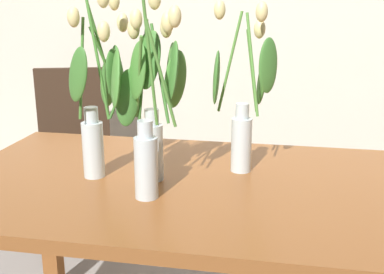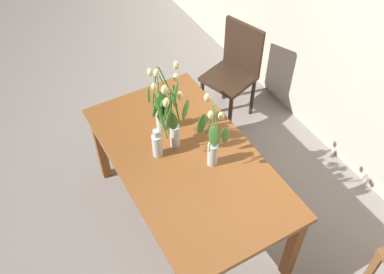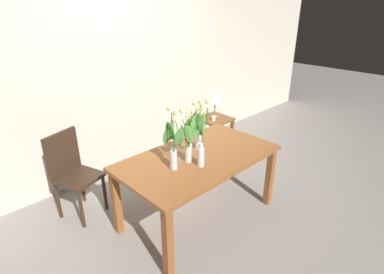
# 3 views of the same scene
# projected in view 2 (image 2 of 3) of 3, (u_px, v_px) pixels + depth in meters

# --- Properties ---
(ground_plane) EXTENTS (18.00, 18.00, 0.00)m
(ground_plane) POSITION_uv_depth(u_px,v_px,m) (188.00, 218.00, 3.44)
(ground_plane) COLOR gray
(room_wall_rear) EXTENTS (9.00, 0.10, 2.70)m
(room_wall_rear) POSITION_uv_depth(u_px,v_px,m) (381.00, 16.00, 2.98)
(room_wall_rear) COLOR beige
(room_wall_rear) RESTS_ON ground
(dining_table) EXTENTS (1.60, 0.90, 0.74)m
(dining_table) POSITION_uv_depth(u_px,v_px,m) (187.00, 167.00, 2.97)
(dining_table) COLOR brown
(dining_table) RESTS_ON ground
(tulip_vase_0) EXTENTS (0.21, 0.19, 0.55)m
(tulip_vase_0) POSITION_uv_depth(u_px,v_px,m) (213.00, 143.00, 2.71)
(tulip_vase_0) COLOR silver
(tulip_vase_0) RESTS_ON dining_table
(tulip_vase_1) EXTENTS (0.22, 0.17, 0.59)m
(tulip_vase_1) POSITION_uv_depth(u_px,v_px,m) (161.00, 130.00, 2.78)
(tulip_vase_1) COLOR silver
(tulip_vase_1) RESTS_ON dining_table
(tulip_vase_2) EXTENTS (0.26, 0.25, 0.53)m
(tulip_vase_2) POSITION_uv_depth(u_px,v_px,m) (172.00, 122.00, 2.80)
(tulip_vase_2) COLOR silver
(tulip_vase_2) RESTS_ON dining_table
(tulip_vase_3) EXTENTS (0.17, 0.26, 0.59)m
(tulip_vase_3) POSITION_uv_depth(u_px,v_px,m) (163.00, 105.00, 2.92)
(tulip_vase_3) COLOR silver
(tulip_vase_3) RESTS_ON dining_table
(dining_chair) EXTENTS (0.51, 0.51, 0.93)m
(dining_chair) POSITION_uv_depth(u_px,v_px,m) (235.00, 68.00, 3.92)
(dining_chair) COLOR #382619
(dining_chair) RESTS_ON ground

